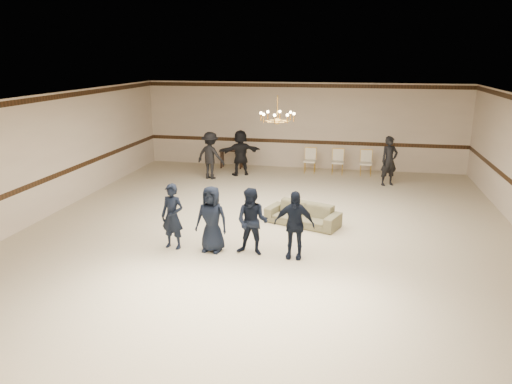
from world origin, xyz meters
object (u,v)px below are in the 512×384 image
(boy_a, at_px, (172,216))
(console_table, at_px, (232,159))
(boy_b, at_px, (212,219))
(banquet_chair_left, at_px, (310,161))
(banquet_chair_right, at_px, (366,163))
(adult_right, at_px, (389,161))
(settee, at_px, (303,214))
(boy_d, at_px, (294,225))
(adult_mid, at_px, (240,153))
(chandelier, at_px, (277,108))
(boy_c, at_px, (252,222))
(banquet_chair_mid, at_px, (338,162))
(adult_left, at_px, (211,156))

(boy_a, xyz_separation_m, console_table, (-0.68, 7.97, -0.38))
(console_table, bearing_deg, boy_b, -73.76)
(banquet_chair_left, bearing_deg, banquet_chair_right, 3.34)
(boy_a, xyz_separation_m, adult_right, (5.02, 6.53, 0.08))
(settee, relative_size, console_table, 2.22)
(boy_a, height_order, settee, boy_a)
(boy_d, xyz_separation_m, adult_right, (2.32, 6.53, 0.08))
(boy_d, height_order, adult_mid, adult_mid)
(banquet_chair_left, distance_m, banquet_chair_right, 2.00)
(chandelier, xyz_separation_m, adult_mid, (-1.99, 4.35, -2.06))
(banquet_chair_right, bearing_deg, boy_c, -105.07)
(banquet_chair_right, bearing_deg, banquet_chair_mid, -177.12)
(adult_left, bearing_deg, console_table, -83.32)
(boy_b, distance_m, adult_left, 6.51)
(boy_b, relative_size, boy_c, 1.00)
(adult_right, bearing_deg, banquet_chair_right, 90.75)
(boy_a, bearing_deg, banquet_chair_left, 83.36)
(chandelier, relative_size, boy_d, 0.64)
(settee, xyz_separation_m, banquet_chair_left, (-0.35, 5.67, 0.17))
(boy_b, distance_m, console_table, 8.14)
(settee, height_order, banquet_chair_left, banquet_chair_left)
(boy_c, xyz_separation_m, settee, (0.87, 2.10, -0.46))
(banquet_chair_left, height_order, banquet_chair_mid, same)
(banquet_chair_mid, bearing_deg, console_table, 176.11)
(adult_left, height_order, banquet_chair_left, adult_left)
(adult_right, xyz_separation_m, banquet_chair_mid, (-1.70, 1.24, -0.37))
(boy_d, relative_size, console_table, 1.74)
(boy_a, bearing_deg, adult_left, 108.93)
(adult_left, relative_size, adult_mid, 1.00)
(chandelier, distance_m, boy_c, 3.35)
(boy_c, xyz_separation_m, boy_d, (0.90, 0.00, 0.00))
(boy_d, height_order, adult_left, adult_left)
(boy_c, relative_size, console_table, 1.74)
(adult_left, relative_size, banquet_chair_right, 1.83)
(adult_mid, height_order, banquet_chair_right, adult_mid)
(boy_b, height_order, adult_mid, adult_mid)
(boy_b, xyz_separation_m, adult_left, (-1.88, 6.23, 0.08))
(boy_b, relative_size, console_table, 1.74)
(chandelier, xyz_separation_m, boy_b, (-1.01, -2.58, -2.14))
(boy_b, xyz_separation_m, settee, (1.77, 2.10, -0.46))
(boy_a, relative_size, adult_right, 0.90)
(settee, bearing_deg, banquet_chair_left, 113.29)
(adult_left, height_order, banquet_chair_right, adult_left)
(settee, xyz_separation_m, banquet_chair_mid, (0.65, 5.67, 0.17))
(boy_c, height_order, console_table, boy_c)
(chandelier, height_order, settee, chandelier)
(boy_b, bearing_deg, adult_mid, 104.00)
(adult_left, bearing_deg, adult_right, -160.68)
(boy_c, xyz_separation_m, banquet_chair_right, (2.52, 7.77, -0.29))
(chandelier, height_order, banquet_chair_mid, chandelier)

